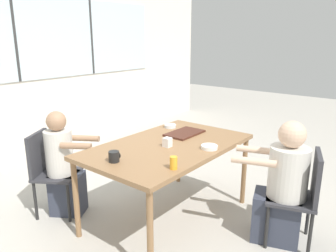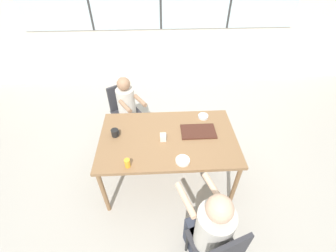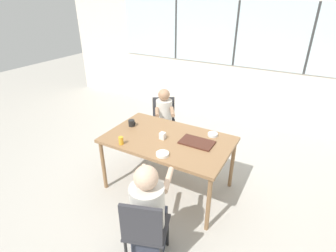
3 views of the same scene
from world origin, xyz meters
name	(u,v)px [view 3 (image 3 of 3)]	position (x,y,z in m)	size (l,w,h in m)	color
ground_plane	(168,186)	(0.00, 0.00, 0.00)	(16.00, 16.00, 0.00)	#B2ADA3
wall_back_with_windows	(235,51)	(0.00, 2.72, 1.43)	(8.40, 0.08, 2.80)	silver
dining_table	(168,143)	(0.00, 0.00, 0.72)	(1.61, 0.98, 0.78)	olive
chair_for_woman_green_shirt	(144,229)	(0.39, -1.15, 0.50)	(0.51, 0.51, 0.85)	#333338
chair_for_man_blue_shirt	(164,118)	(-0.66, 1.03, 0.50)	(0.55, 0.55, 0.85)	#333338
person_woman_green_shirt	(149,216)	(0.34, -0.99, 0.49)	(0.50, 0.67, 1.10)	#333847
person_man_blue_shirt	(164,122)	(-0.57, 0.89, 0.49)	(0.49, 0.55, 1.07)	#333847
food_tray_dark	(197,142)	(0.37, 0.08, 0.79)	(0.41, 0.26, 0.02)	#472319
coffee_mug	(132,123)	(-0.62, 0.06, 0.82)	(0.09, 0.09, 0.09)	black
juice_glass	(121,141)	(-0.44, -0.40, 0.83)	(0.06, 0.06, 0.10)	gold
milk_carton_small	(163,136)	(-0.06, -0.04, 0.82)	(0.07, 0.07, 0.09)	silver
bowl_white_shallow	(162,154)	(0.14, -0.37, 0.80)	(0.15, 0.15, 0.03)	white
bowl_cereal	(213,135)	(0.47, 0.35, 0.80)	(0.13, 0.13, 0.04)	silver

